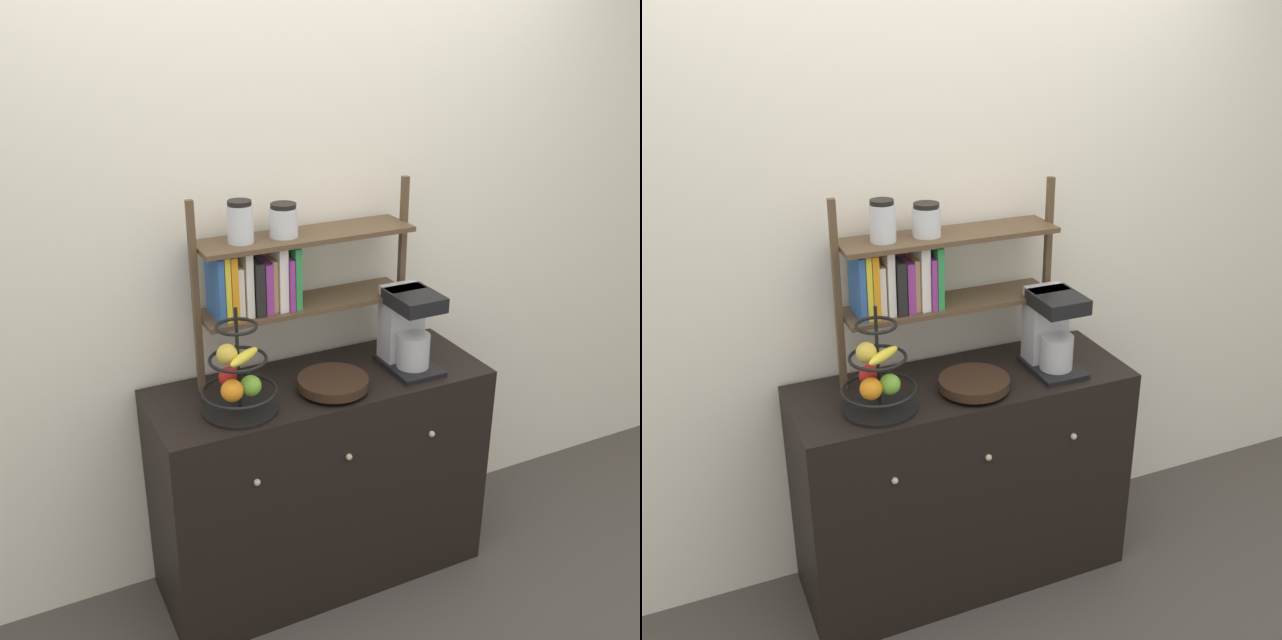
% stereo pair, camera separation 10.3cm
% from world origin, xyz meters
% --- Properties ---
extents(ground_plane, '(12.00, 12.00, 0.00)m').
position_xyz_m(ground_plane, '(0.00, 0.00, 0.00)').
color(ground_plane, '#47423D').
extents(wall_back, '(7.00, 0.05, 2.60)m').
position_xyz_m(wall_back, '(0.00, 0.50, 1.30)').
color(wall_back, silver).
rests_on(wall_back, ground_plane).
extents(sideboard, '(1.27, 0.47, 0.88)m').
position_xyz_m(sideboard, '(0.00, 0.23, 0.44)').
color(sideboard, black).
rests_on(sideboard, ground_plane).
extents(coffee_maker, '(0.18, 0.25, 0.31)m').
position_xyz_m(coffee_maker, '(0.35, 0.20, 1.04)').
color(coffee_maker, black).
rests_on(coffee_maker, sideboard).
extents(fruit_stand, '(0.26, 0.26, 0.38)m').
position_xyz_m(fruit_stand, '(-0.35, 0.14, 1.01)').
color(fruit_stand, black).
rests_on(fruit_stand, sideboard).
extents(wooden_bowl, '(0.26, 0.26, 0.05)m').
position_xyz_m(wooden_bowl, '(0.01, 0.14, 0.91)').
color(wooden_bowl, black).
rests_on(wooden_bowl, sideboard).
extents(shelf_hutch, '(0.85, 0.20, 0.70)m').
position_xyz_m(shelf_hutch, '(-0.12, 0.35, 1.30)').
color(shelf_hutch, brown).
rests_on(shelf_hutch, sideboard).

